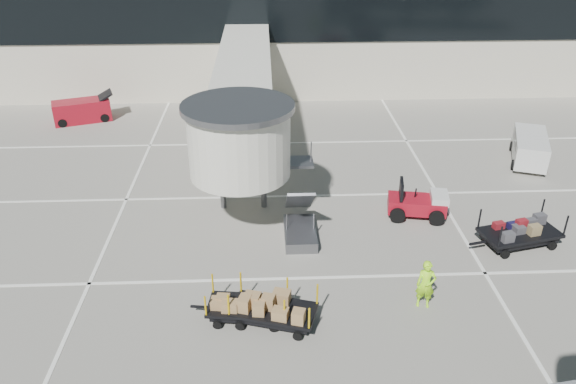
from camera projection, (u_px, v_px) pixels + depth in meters
name	position (u px, v px, depth m)	size (l,w,h in m)	color
ground	(346.00, 309.00, 20.93)	(140.00, 140.00, 0.00)	#A39E92
lane_markings	(309.00, 193.00, 29.14)	(40.00, 30.00, 0.02)	white
terminal	(294.00, 29.00, 45.43)	(64.00, 12.11, 15.20)	beige
jet_bridge	(244.00, 96.00, 29.60)	(5.70, 20.40, 6.03)	silver
baggage_tug	(418.00, 204.00, 26.75)	(2.94, 2.17, 1.80)	maroon
suitcase_cart	(519.00, 233.00, 24.58)	(4.26, 2.43, 1.63)	black
box_cart_near	(274.00, 309.00, 20.10)	(3.78, 2.31, 1.45)	black
box_cart_far	(247.00, 307.00, 20.26)	(3.63, 1.78, 1.40)	black
ground_worker	(426.00, 284.00, 20.69)	(0.71, 0.47, 1.95)	#A7FF1A
minivan	(530.00, 146.00, 32.20)	(3.04, 4.51, 1.59)	silver
belt_loader	(83.00, 111.00, 38.08)	(4.21, 2.67, 1.91)	maroon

